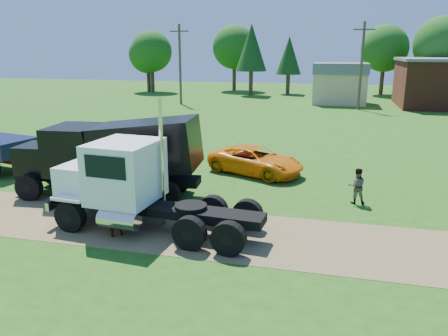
% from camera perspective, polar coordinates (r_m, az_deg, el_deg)
% --- Properties ---
extents(ground, '(140.00, 140.00, 0.00)m').
position_cam_1_polar(ground, '(15.53, 0.35, -8.63)').
color(ground, '#274C10').
rests_on(ground, ground).
extents(dirt_track, '(120.00, 4.20, 0.01)m').
position_cam_1_polar(dirt_track, '(15.52, 0.35, -8.61)').
color(dirt_track, brown).
rests_on(dirt_track, ground).
extents(white_semi_tractor, '(7.88, 3.16, 4.69)m').
position_cam_1_polar(white_semi_tractor, '(16.01, -12.42, -2.13)').
color(white_semi_tractor, black).
rests_on(white_semi_tractor, ground).
extents(black_dump_truck, '(8.35, 3.20, 3.57)m').
position_cam_1_polar(black_dump_truck, '(19.42, -14.23, 1.93)').
color(black_dump_truck, black).
rests_on(black_dump_truck, ground).
extents(orange_pickup, '(5.55, 4.09, 1.40)m').
position_cam_1_polar(orange_pickup, '(22.69, 4.16, 0.98)').
color(orange_pickup, orange).
rests_on(orange_pickup, ground).
extents(spectator_a, '(0.74, 0.72, 1.71)m').
position_cam_1_polar(spectator_a, '(15.54, -13.95, -5.68)').
color(spectator_a, '#999999').
rests_on(spectator_a, ground).
extents(spectator_b, '(0.80, 0.65, 1.53)m').
position_cam_1_polar(spectator_b, '(19.06, 16.95, -2.26)').
color(spectator_b, '#999999').
rests_on(spectator_b, ground).
extents(tan_shed, '(6.20, 5.40, 4.70)m').
position_cam_1_polar(tan_shed, '(53.94, 14.89, 10.70)').
color(tan_shed, tan).
rests_on(tan_shed, ground).
extents(utility_poles, '(42.20, 0.28, 9.00)m').
position_cam_1_polar(utility_poles, '(48.89, 17.52, 12.78)').
color(utility_poles, '#453227').
rests_on(utility_poles, ground).
extents(tree_row, '(59.54, 12.67, 10.31)m').
position_cam_1_polar(tree_row, '(64.15, 13.64, 14.78)').
color(tree_row, '#321F14').
rests_on(tree_row, ground).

